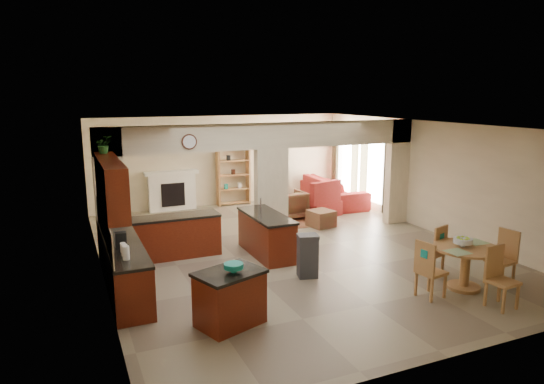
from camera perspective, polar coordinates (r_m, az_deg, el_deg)
name	(u,v)px	position (r m, az deg, el deg)	size (l,w,h in m)	color
floor	(289,250)	(11.08, 1.98, -6.78)	(10.00, 10.00, 0.00)	#7B7055
ceiling	(290,125)	(10.53, 2.09, 7.83)	(10.00, 10.00, 0.00)	white
wall_back	(221,161)	(15.32, -6.06, 3.69)	(8.00, 8.00, 0.00)	beige
wall_front	(457,259)	(6.71, 20.91, -7.34)	(8.00, 8.00, 0.00)	beige
wall_left	(98,206)	(9.72, -19.77, -1.52)	(10.00, 10.00, 0.00)	beige
wall_right	(431,177)	(12.93, 18.25, 1.70)	(10.00, 10.00, 0.00)	beige
partition_left_pier	(110,194)	(10.72, -18.55, -0.26)	(0.60, 0.25, 2.80)	beige
partition_center_pier	(271,194)	(11.67, -0.09, -0.23)	(0.80, 0.25, 2.20)	beige
partition_right_pier	(397,172)	(13.50, 14.49, 2.31)	(0.60, 0.25, 2.80)	beige
partition_header	(271,136)	(11.46, -0.09, 6.64)	(8.00, 0.25, 0.60)	beige
kitchen_counter	(143,252)	(9.80, -14.95, -6.80)	(2.52, 3.29, 1.48)	#471208
upper_cabinets	(111,185)	(8.85, -18.46, 0.77)	(0.35, 2.40, 0.90)	#471208
peninsula	(266,235)	(10.61, -0.68, -5.03)	(0.70, 1.85, 0.91)	#471208
wall_clock	(189,142)	(10.69, -9.70, 5.84)	(0.34, 0.34, 0.03)	#4F291A
rug	(295,222)	(13.39, 2.76, -3.51)	(1.60, 1.30, 0.01)	brown
fireplace	(172,190)	(14.89, -11.68, 0.22)	(1.60, 0.35, 1.20)	white
shelving_unit	(233,176)	(15.33, -4.57, 1.83)	(1.00, 0.32, 1.80)	#9F6F37
window_a	(376,171)	(14.71, 12.19, 2.38)	(0.02, 0.90, 1.90)	white
window_b	(346,164)	(16.11, 8.67, 3.29)	(0.02, 0.90, 1.90)	white
glazed_door	(360,172)	(15.42, 10.33, 2.30)	(0.02, 0.70, 2.10)	white
drape_a_left	(388,175)	(14.21, 13.46, 2.00)	(0.10, 0.28, 2.30)	#3B2017
drape_a_right	(364,169)	(15.17, 10.75, 2.71)	(0.10, 0.28, 2.30)	#3B2017
drape_b_left	(355,166)	(15.59, 9.72, 2.98)	(0.10, 0.28, 2.30)	#3B2017
drape_b_right	(335,162)	(16.59, 7.45, 3.56)	(0.10, 0.28, 2.30)	#3B2017
ceiling_fan	(292,126)	(13.90, 2.33, 7.75)	(1.00, 1.00, 0.10)	white
kitchen_island	(230,298)	(7.56, -4.98, -12.31)	(1.17, 1.00, 0.86)	#471208
teal_bowl	(234,268)	(7.34, -4.53, -8.88)	(0.29, 0.29, 0.14)	#138375
trash_can	(308,257)	(9.41, 4.20, -7.69)	(0.37, 0.31, 0.78)	#2E2D30
dining_table	(466,261)	(9.46, 21.82, -7.57)	(1.16, 1.16, 0.79)	#9F6F37
fruit_bowl	(463,242)	(9.35, 21.53, -5.48)	(0.33, 0.33, 0.18)	#87B426
sofa	(332,191)	(15.63, 7.12, 0.16)	(1.12, 2.85, 0.83)	maroon
chaise	(319,208)	(14.11, 5.59, -1.90)	(1.06, 0.86, 0.42)	maroon
armchair	(290,205)	(13.70, 2.09, -1.50)	(0.83, 0.85, 0.78)	maroon
ottoman	(321,218)	(12.95, 5.80, -3.11)	(0.60, 0.60, 0.43)	maroon
plant	(104,145)	(9.64, -19.20, 5.29)	(0.30, 0.26, 0.34)	#134714
chair_north	(435,249)	(9.86, 18.63, -6.36)	(0.52, 0.52, 1.02)	#9F6F37
chair_east	(504,255)	(9.98, 25.62, -6.69)	(0.47, 0.47, 1.02)	#9F6F37
chair_south	(499,274)	(8.93, 25.12, -8.75)	(0.45, 0.45, 1.02)	#9F6F37
chair_west	(428,267)	(8.82, 17.90, -8.44)	(0.48, 0.48, 1.02)	#9F6F37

